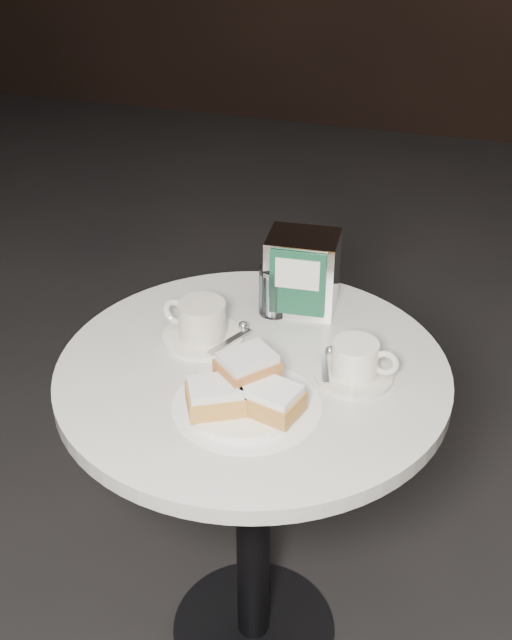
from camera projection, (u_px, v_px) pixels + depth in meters
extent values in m
plane|color=black|center=(253.00, 634.00, 1.82)|extent=(7.00, 7.00, 0.00)
cylinder|color=black|center=(253.00, 629.00, 1.81)|extent=(0.36, 0.36, 0.03)
cylinder|color=black|center=(253.00, 519.00, 1.62)|extent=(0.07, 0.07, 0.70)
cylinder|color=white|center=(253.00, 373.00, 1.43)|extent=(0.70, 0.70, 0.03)
cylinder|color=white|center=(247.00, 405.00, 1.32)|extent=(0.33, 0.33, 0.00)
cylinder|color=white|center=(244.00, 405.00, 1.32)|extent=(0.21, 0.21, 0.01)
cube|color=gold|center=(215.00, 399.00, 1.29)|extent=(0.11, 0.11, 0.03)
cube|color=white|center=(215.00, 388.00, 1.28)|extent=(0.11, 0.10, 0.01)
cube|color=#C2853B|center=(272.00, 402.00, 1.28)|extent=(0.11, 0.09, 0.03)
cube|color=white|center=(272.00, 391.00, 1.27)|extent=(0.10, 0.08, 0.01)
cube|color=#BC7239|center=(247.00, 370.00, 1.31)|extent=(0.11, 0.12, 0.03)
cube|color=white|center=(247.00, 358.00, 1.30)|extent=(0.10, 0.11, 0.01)
cylinder|color=white|center=(203.00, 337.00, 1.49)|extent=(0.17, 0.17, 0.01)
cylinder|color=silver|center=(202.00, 319.00, 1.47)|extent=(0.10, 0.10, 0.07)
cylinder|color=#7F6045|center=(202.00, 306.00, 1.45)|extent=(0.09, 0.09, 0.00)
torus|color=silver|center=(176.00, 312.00, 1.49)|extent=(0.06, 0.02, 0.05)
cube|color=#B0B0B5|center=(230.00, 341.00, 1.46)|extent=(0.06, 0.10, 0.00)
sphere|color=#B7B7BC|center=(243.00, 326.00, 1.50)|extent=(0.02, 0.02, 0.02)
cylinder|color=silver|center=(354.00, 375.00, 1.39)|extent=(0.14, 0.14, 0.01)
cylinder|color=white|center=(355.00, 358.00, 1.37)|extent=(0.08, 0.08, 0.06)
cylinder|color=#89664A|center=(356.00, 346.00, 1.36)|extent=(0.07, 0.07, 0.00)
torus|color=silver|center=(385.00, 363.00, 1.36)|extent=(0.05, 0.01, 0.05)
cube|color=silver|center=(324.00, 367.00, 1.40)|extent=(0.04, 0.09, 0.00)
sphere|color=silver|center=(330.00, 351.00, 1.43)|extent=(0.02, 0.02, 0.02)
cylinder|color=silver|center=(274.00, 290.00, 1.55)|extent=(0.08, 0.08, 0.10)
cylinder|color=silver|center=(274.00, 292.00, 1.55)|extent=(0.07, 0.07, 0.08)
cylinder|color=white|center=(294.00, 269.00, 1.60)|extent=(0.09, 0.09, 0.12)
cylinder|color=silver|center=(293.00, 271.00, 1.60)|extent=(0.08, 0.08, 0.10)
cube|color=white|center=(302.00, 272.00, 1.55)|extent=(0.14, 0.12, 0.16)
cube|color=#175035|center=(297.00, 284.00, 1.50)|extent=(0.11, 0.01, 0.13)
cube|color=white|center=(297.00, 274.00, 1.49)|extent=(0.08, 0.01, 0.06)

